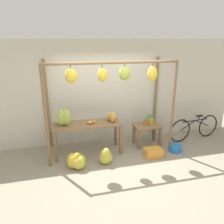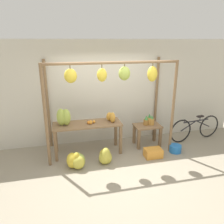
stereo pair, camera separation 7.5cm
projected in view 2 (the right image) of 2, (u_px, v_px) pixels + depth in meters
The scene contains 14 objects.
ground_plane at pixel (119, 168), 4.95m from camera, with size 20.00×20.00×0.00m, color gray.
shop_wall_back at pixel (104, 93), 5.99m from camera, with size 8.00×0.08×2.80m.
stall_awning at pixel (111, 86), 5.03m from camera, with size 3.10×1.16×2.34m.
display_table_main at pixel (87, 128), 5.45m from camera, with size 1.69×0.60×0.80m.
display_table_side at pixel (147, 130), 5.94m from camera, with size 0.71×0.48×0.59m.
banana_pile_on_table at pixel (64, 117), 5.23m from camera, with size 0.40×0.30×0.42m.
orange_pile at pixel (91, 122), 5.38m from camera, with size 0.22×0.14×0.08m.
pineapple_cluster at pixel (149, 121), 5.89m from camera, with size 0.29×0.17×0.31m.
banana_pile_ground_left at pixel (77, 161), 4.94m from camera, with size 0.46×0.51×0.40m.
banana_pile_ground_right at pixel (105, 156), 5.11m from camera, with size 0.34×0.41×0.42m.
fruit_crate_white at pixel (153, 153), 5.41m from camera, with size 0.43×0.29×0.22m.
blue_bucket at pixel (175, 149), 5.66m from camera, with size 0.31×0.31×0.19m.
parked_bicycle at pixel (195, 128), 6.29m from camera, with size 1.68×0.27×0.72m.
papaya_pile at pixel (111, 117), 5.50m from camera, with size 0.25×0.37×0.27m.
Camera 2 is at (-1.12, -4.15, 2.76)m, focal length 35.00 mm.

